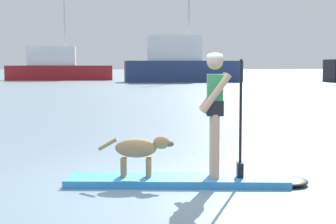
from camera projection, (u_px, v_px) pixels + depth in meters
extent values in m
plane|color=slate|center=(177.00, 184.00, 7.45)|extent=(400.00, 400.00, 0.00)
cube|color=#338CD8|center=(177.00, 180.00, 7.45)|extent=(3.06, 1.10, 0.10)
ellipsoid|color=black|center=(287.00, 181.00, 7.42)|extent=(0.65, 0.72, 0.10)
cylinder|color=tan|center=(214.00, 144.00, 7.53)|extent=(0.12, 0.12, 0.86)
cylinder|color=tan|center=(215.00, 147.00, 7.27)|extent=(0.12, 0.12, 0.86)
cube|color=black|center=(215.00, 108.00, 7.35)|extent=(0.27, 0.39, 0.20)
cube|color=#338C4C|center=(215.00, 94.00, 7.34)|extent=(0.25, 0.36, 0.53)
sphere|color=tan|center=(215.00, 61.00, 7.30)|extent=(0.22, 0.22, 0.22)
ellipsoid|color=white|center=(215.00, 57.00, 7.29)|extent=(0.23, 0.23, 0.11)
cylinder|color=tan|center=(214.00, 92.00, 7.52)|extent=(0.43, 0.15, 0.54)
cylinder|color=tan|center=(216.00, 93.00, 7.15)|extent=(0.43, 0.15, 0.54)
cylinder|color=black|center=(241.00, 119.00, 7.36)|extent=(0.04, 0.04, 1.59)
cube|color=black|center=(240.00, 170.00, 7.42)|extent=(0.10, 0.19, 0.20)
ellipsoid|color=#997A51|center=(136.00, 148.00, 7.42)|extent=(0.60, 0.30, 0.26)
ellipsoid|color=#997A51|center=(161.00, 142.00, 7.41)|extent=(0.24, 0.19, 0.18)
ellipsoid|color=brown|center=(169.00, 144.00, 7.41)|extent=(0.13, 0.10, 0.08)
cylinder|color=#997A51|center=(108.00, 144.00, 7.43)|extent=(0.27, 0.09, 0.18)
cylinder|color=#997A51|center=(149.00, 166.00, 7.52)|extent=(0.07, 0.07, 0.26)
cylinder|color=#997A51|center=(148.00, 168.00, 7.36)|extent=(0.07, 0.07, 0.26)
cylinder|color=#997A51|center=(124.00, 166.00, 7.52)|extent=(0.07, 0.07, 0.26)
cylinder|color=#997A51|center=(123.00, 168.00, 7.37)|extent=(0.07, 0.07, 0.26)
cube|color=maroon|center=(60.00, 73.00, 58.68)|extent=(11.26, 2.63, 1.57)
cube|color=silver|center=(52.00, 56.00, 58.42)|extent=(5.08, 1.91, 2.03)
cylinder|color=silver|center=(65.00, 30.00, 58.36)|extent=(0.20, 0.20, 7.47)
cylinder|color=silver|center=(52.00, 54.00, 58.41)|extent=(3.93, 0.21, 0.14)
cube|color=navy|center=(183.00, 71.00, 52.30)|extent=(11.09, 3.12, 2.02)
cube|color=silver|center=(174.00, 48.00, 52.01)|extent=(5.00, 2.30, 2.39)
cylinder|color=silver|center=(189.00, 15.00, 51.90)|extent=(0.20, 0.20, 8.76)
cylinder|color=silver|center=(174.00, 48.00, 52.01)|extent=(3.87, 0.18, 0.14)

